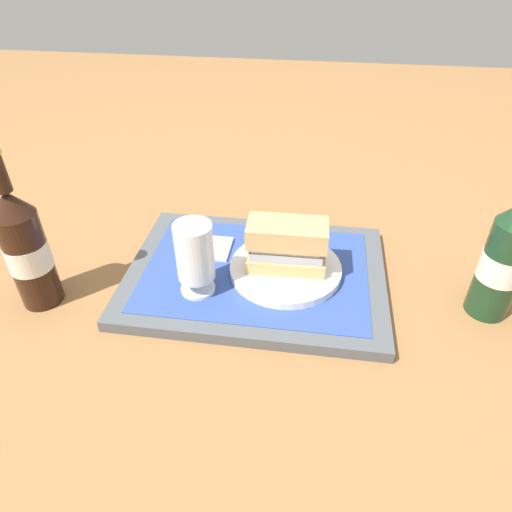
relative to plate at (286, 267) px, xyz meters
name	(u,v)px	position (x,y,z in m)	size (l,w,h in m)	color
ground_plane	(256,279)	(0.05, 0.00, -0.03)	(3.00, 3.00, 0.00)	olive
tray	(256,274)	(0.05, 0.00, -0.02)	(0.44, 0.32, 0.02)	#4C5156
placemat	(256,270)	(0.05, 0.00, -0.01)	(0.38, 0.27, 0.00)	#2D4793
plate	(286,267)	(0.00, 0.00, 0.00)	(0.19, 0.19, 0.01)	white
sandwich	(285,243)	(0.00, 0.00, 0.05)	(0.13, 0.07, 0.08)	tan
beer_glass	(195,257)	(0.14, 0.07, 0.06)	(0.06, 0.06, 0.12)	silver
napkin_folded	(206,247)	(0.15, -0.04, 0.00)	(0.09, 0.07, 0.01)	white
beer_bottle	(26,248)	(0.39, 0.11, 0.08)	(0.07, 0.07, 0.27)	black
second_bottle	(505,258)	(-0.33, 0.03, 0.08)	(0.07, 0.07, 0.27)	#19381E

